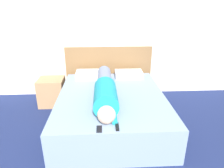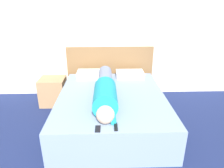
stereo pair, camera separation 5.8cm
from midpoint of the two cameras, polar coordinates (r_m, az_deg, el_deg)
name	(u,v)px [view 1 (the left image)]	position (r m, az deg, el deg)	size (l,w,h in m)	color
wall_back	(103,34)	(4.17, -3.09, 14.15)	(6.02, 0.06, 2.60)	silver
bed	(112,109)	(3.33, -0.65, -7.07)	(1.69, 2.07, 0.51)	#7589A8
headboard	(109,71)	(4.29, -1.32, 3.70)	(1.81, 0.04, 1.05)	brown
nightstand	(52,92)	(4.10, -17.17, -2.11)	(0.48, 0.45, 0.53)	#A37A51
person_lying	(105,90)	(3.02, -2.48, -1.84)	(0.33, 1.71, 0.33)	#DBB293
pillow_near_headboard	(91,75)	(3.95, -6.53, 2.69)	(0.57, 0.34, 0.13)	white
pillow_second	(129,74)	(3.97, 4.38, 2.81)	(0.54, 0.34, 0.12)	white
tv_remote	(117,127)	(2.41, 0.78, -12.09)	(0.04, 0.15, 0.02)	black
cell_phone	(99,129)	(2.39, -4.39, -12.71)	(0.06, 0.13, 0.01)	black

